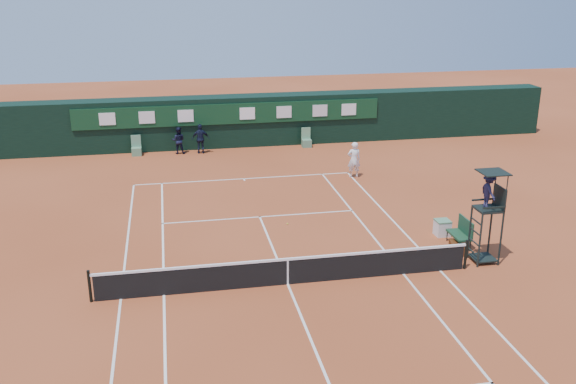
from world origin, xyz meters
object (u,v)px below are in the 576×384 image
(tennis_net, at_px, (288,271))
(umpire_chair, at_px, (489,198))
(player_bench, at_px, (462,231))
(player, at_px, (354,160))
(cooler, at_px, (442,228))

(tennis_net, distance_m, umpire_chair, 7.57)
(tennis_net, relative_size, player_bench, 10.75)
(tennis_net, height_order, player_bench, same)
(umpire_chair, height_order, player_bench, umpire_chair)
(umpire_chair, bearing_deg, player, 99.22)
(umpire_chair, distance_m, cooler, 3.38)
(umpire_chair, height_order, cooler, umpire_chair)
(umpire_chair, bearing_deg, player_bench, 95.50)
(tennis_net, distance_m, player_bench, 7.41)
(umpire_chair, relative_size, player, 1.84)
(player_bench, bearing_deg, cooler, 104.63)
(umpire_chair, distance_m, player_bench, 2.38)
(player_bench, distance_m, cooler, 1.18)
(umpire_chair, bearing_deg, tennis_net, -176.53)
(tennis_net, relative_size, umpire_chair, 3.77)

